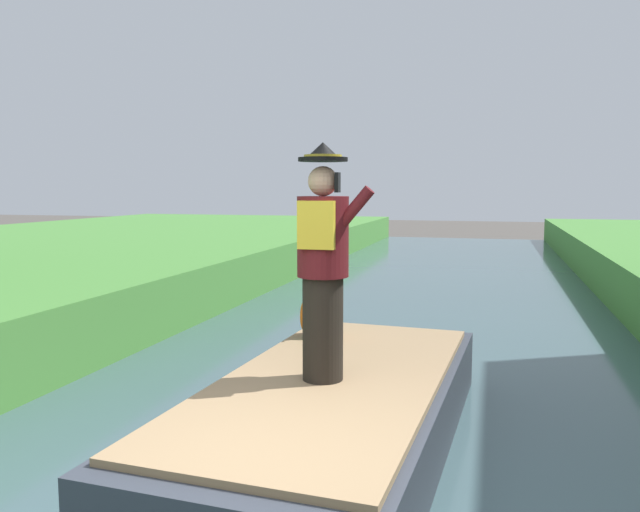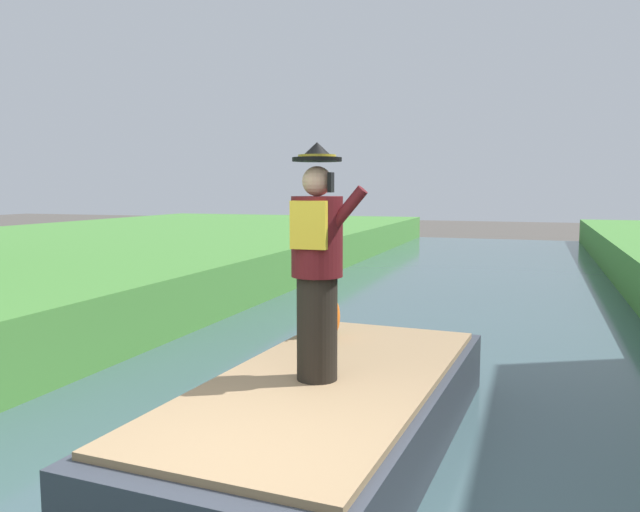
% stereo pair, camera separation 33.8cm
% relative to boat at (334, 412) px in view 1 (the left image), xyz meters
% --- Properties ---
extents(boat, '(2.04, 4.30, 0.61)m').
position_rel_boat_xyz_m(boat, '(0.00, 0.00, 0.00)').
color(boat, '#333842').
rests_on(boat, canal_water).
extents(person_pirate, '(0.61, 0.42, 1.85)m').
position_rel_boat_xyz_m(person_pirate, '(-0.06, -0.13, 1.23)').
color(person_pirate, black).
rests_on(person_pirate, boat).
extents(parrot_plush, '(0.36, 0.35, 0.57)m').
position_rel_boat_xyz_m(parrot_plush, '(-0.50, 1.27, 0.55)').
color(parrot_plush, green).
rests_on(parrot_plush, boat).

